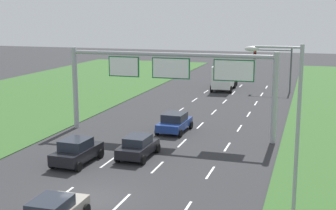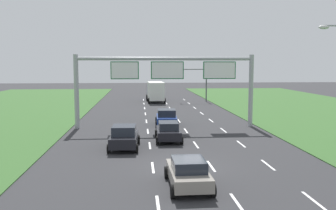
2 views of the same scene
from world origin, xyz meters
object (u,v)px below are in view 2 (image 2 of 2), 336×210
object	(u,v)px
car_mid_lane	(167,117)
car_lead_silver	(168,131)
car_near_red	(124,137)
car_far_ahead	(188,172)
traffic_light_mast	(195,78)
sign_gantry	(168,76)
box_truck	(155,91)

from	to	relation	value
car_mid_lane	car_lead_silver	bearing A→B (deg)	-90.96
car_near_red	car_far_ahead	bearing A→B (deg)	-66.26
traffic_light_mast	car_near_red	bearing A→B (deg)	-106.91
car_mid_lane	sign_gantry	size ratio (longest dim) A/B	0.24
car_mid_lane	car_far_ahead	distance (m)	18.89
car_lead_silver	car_mid_lane	distance (m)	7.54
car_far_ahead	traffic_light_mast	distance (m)	42.85
car_far_ahead	sign_gantry	bearing A→B (deg)	87.67
car_lead_silver	box_truck	distance (m)	30.98
car_far_ahead	car_near_red	bearing A→B (deg)	110.25
box_truck	traffic_light_mast	world-z (taller)	traffic_light_mast
car_near_red	box_truck	size ratio (longest dim) A/B	0.55
car_near_red	car_lead_silver	xyz separation A→B (m)	(3.41, 2.46, -0.07)
car_mid_lane	car_far_ahead	xyz separation A→B (m)	(-0.33, -18.88, -0.06)
box_truck	sign_gantry	xyz separation A→B (m)	(0.12, -24.52, 3.21)
car_mid_lane	box_truck	world-z (taller)	box_truck
box_truck	traffic_light_mast	size ratio (longest dim) A/B	1.35
sign_gantry	traffic_light_mast	bearing A→B (deg)	75.60
car_near_red	traffic_light_mast	xyz separation A→B (m)	(10.13, 33.31, 3.02)
car_near_red	car_far_ahead	size ratio (longest dim) A/B	1.00
car_lead_silver	car_far_ahead	size ratio (longest dim) A/B	0.96
car_far_ahead	sign_gantry	xyz separation A→B (m)	(0.37, 17.81, 4.19)
sign_gantry	car_mid_lane	bearing A→B (deg)	92.09
car_lead_silver	sign_gantry	world-z (taller)	sign_gantry
car_far_ahead	traffic_light_mast	size ratio (longest dim) A/B	0.75
car_mid_lane	sign_gantry	world-z (taller)	sign_gantry
car_near_red	car_lead_silver	world-z (taller)	car_near_red
car_near_red	sign_gantry	distance (m)	10.53
box_truck	traffic_light_mast	distance (m)	6.73
car_far_ahead	box_truck	bearing A→B (deg)	88.51
car_near_red	sign_gantry	world-z (taller)	sign_gantry
car_near_red	car_mid_lane	size ratio (longest dim) A/B	1.00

